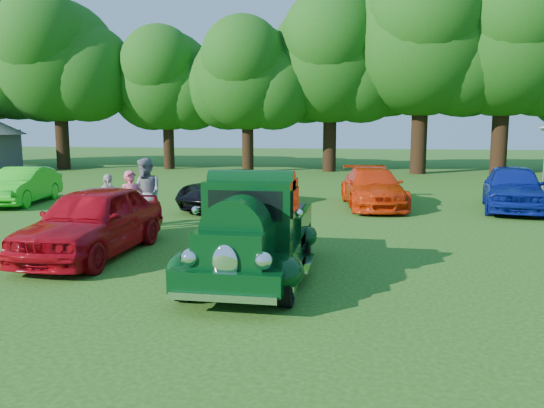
% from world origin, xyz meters
% --- Properties ---
extents(ground, '(120.00, 120.00, 0.00)m').
position_xyz_m(ground, '(0.00, 0.00, 0.00)').
color(ground, '#1D4A11').
rests_on(ground, ground).
extents(hero_pickup, '(2.18, 4.68, 1.83)m').
position_xyz_m(hero_pickup, '(0.60, -0.08, 0.79)').
color(hero_pickup, black).
rests_on(hero_pickup, ground).
extents(red_convertible, '(1.79, 4.42, 1.50)m').
position_xyz_m(red_convertible, '(-3.17, 0.96, 0.75)').
color(red_convertible, '#A60711').
rests_on(red_convertible, ground).
extents(back_car_lime, '(2.05, 4.17, 1.32)m').
position_xyz_m(back_car_lime, '(-9.58, 7.82, 0.66)').
color(back_car_lime, green).
rests_on(back_car_lime, ground).
extents(back_car_black, '(3.57, 5.15, 1.31)m').
position_xyz_m(back_car_black, '(-1.76, 8.09, 0.65)').
color(back_car_black, black).
rests_on(back_car_black, ground).
extents(back_car_orange, '(2.51, 4.86, 1.35)m').
position_xyz_m(back_car_orange, '(2.93, 9.13, 0.67)').
color(back_car_orange, red).
rests_on(back_car_orange, ground).
extents(back_car_blue, '(2.60, 4.75, 1.53)m').
position_xyz_m(back_car_blue, '(7.51, 9.10, 0.77)').
color(back_car_blue, navy).
rests_on(back_car_blue, ground).
extents(spectator_pink, '(0.72, 0.70, 1.66)m').
position_xyz_m(spectator_pink, '(-3.25, 3.14, 0.83)').
color(spectator_pink, '#DB5A6E').
rests_on(spectator_pink, ground).
extents(spectator_grey, '(1.20, 1.16, 1.94)m').
position_xyz_m(spectator_grey, '(-3.19, 3.92, 0.97)').
color(spectator_grey, gray).
rests_on(spectator_grey, ground).
extents(spectator_white, '(0.61, 0.95, 1.51)m').
position_xyz_m(spectator_white, '(-4.25, 3.82, 0.75)').
color(spectator_white, beige).
rests_on(spectator_white, ground).
extents(tree_line, '(64.76, 10.10, 12.39)m').
position_xyz_m(tree_line, '(-1.46, 23.60, 7.04)').
color(tree_line, '#301E10').
rests_on(tree_line, ground).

